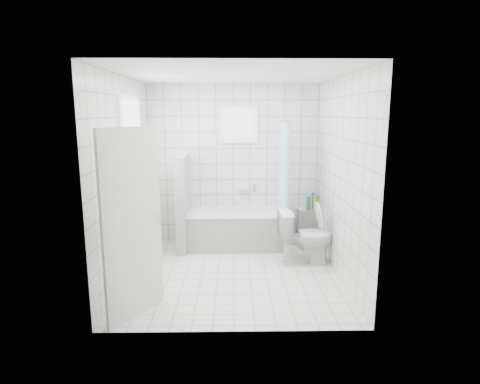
{
  "coord_description": "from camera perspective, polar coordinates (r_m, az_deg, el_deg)",
  "views": [
    {
      "loc": [
        -0.0,
        -5.14,
        2.13
      ],
      "look_at": [
        0.09,
        0.35,
        1.05
      ],
      "focal_mm": 30.0,
      "sensor_mm": 36.0,
      "label": 1
    }
  ],
  "objects": [
    {
      "name": "tub_faucet",
      "position": [
        6.72,
        0.51,
        0.16
      ],
      "size": [
        0.18,
        0.06,
        0.06
      ],
      "primitive_type": "cube",
      "color": "silver",
      "rests_on": "wall_back"
    },
    {
      "name": "ledge_bottles",
      "position": [
        6.76,
        10.29,
        -1.44
      ],
      "size": [
        0.18,
        0.18,
        0.28
      ],
      "color": "#C9D216",
      "rests_on": "tiled_ledge"
    },
    {
      "name": "bathtub",
      "position": [
        6.53,
        -0.3,
        -5.23
      ],
      "size": [
        1.6,
        0.77,
        0.58
      ],
      "color": "white",
      "rests_on": "ground"
    },
    {
      "name": "wall_right",
      "position": [
        5.39,
        14.12,
        1.94
      ],
      "size": [
        0.02,
        3.0,
        2.6
      ],
      "primitive_type": "cube",
      "color": "white",
      "rests_on": "ground"
    },
    {
      "name": "window_back",
      "position": [
        6.6,
        -0.1,
        9.57
      ],
      "size": [
        0.5,
        0.01,
        0.5
      ],
      "primitive_type": "cube",
      "color": "white",
      "rests_on": "wall_back"
    },
    {
      "name": "wall_back",
      "position": [
        6.69,
        -0.96,
        4.0
      ],
      "size": [
        2.8,
        0.02,
        2.6
      ],
      "primitive_type": "cube",
      "color": "white",
      "rests_on": "ground"
    },
    {
      "name": "window_left",
      "position": [
        5.63,
        -14.95,
        5.35
      ],
      "size": [
        0.01,
        0.9,
        1.4
      ],
      "primitive_type": "cube",
      "color": "white",
      "rests_on": "wall_left"
    },
    {
      "name": "sill_bottles",
      "position": [
        5.59,
        -14.38,
        -0.69
      ],
      "size": [
        0.15,
        0.63,
        0.29
      ],
      "color": "#36B3F6",
      "rests_on": "window_sill"
    },
    {
      "name": "ground",
      "position": [
        5.56,
        -0.9,
        -11.39
      ],
      "size": [
        3.0,
        3.0,
        0.0
      ],
      "primitive_type": "plane",
      "color": "white",
      "rests_on": "ground"
    },
    {
      "name": "door",
      "position": [
        4.28,
        -15.01,
        -4.56
      ],
      "size": [
        0.46,
        0.7,
        2.0
      ],
      "primitive_type": "cube",
      "rotation": [
        0.0,
        0.0,
        -0.56
      ],
      "color": "silver",
      "rests_on": "ground"
    },
    {
      "name": "toilet",
      "position": [
        5.83,
        9.31,
        -6.33
      ],
      "size": [
        0.79,
        0.48,
        0.79
      ],
      "primitive_type": "imported",
      "rotation": [
        0.0,
        0.0,
        1.62
      ],
      "color": "white",
      "rests_on": "ground"
    },
    {
      "name": "shower_curtain",
      "position": [
        6.25,
        6.5,
        1.57
      ],
      "size": [
        0.14,
        0.48,
        1.78
      ],
      "primitive_type": null,
      "color": "#56DAFD",
      "rests_on": "curtain_rod"
    },
    {
      "name": "tiled_ledge",
      "position": [
        6.9,
        9.83,
        -4.64
      ],
      "size": [
        0.4,
        0.24,
        0.55
      ],
      "primitive_type": "cube",
      "color": "white",
      "rests_on": "ground"
    },
    {
      "name": "partition_wall",
      "position": [
        6.41,
        -8.05,
        -1.41
      ],
      "size": [
        0.15,
        0.85,
        1.5
      ],
      "primitive_type": "cube",
      "color": "white",
      "rests_on": "ground"
    },
    {
      "name": "wall_left",
      "position": [
        5.39,
        -16.01,
        1.84
      ],
      "size": [
        0.02,
        3.0,
        2.6
      ],
      "primitive_type": "cube",
      "color": "white",
      "rests_on": "ground"
    },
    {
      "name": "curtain_rod",
      "position": [
        6.29,
        6.53,
        9.88
      ],
      "size": [
        0.02,
        0.8,
        0.02
      ],
      "primitive_type": "cylinder",
      "rotation": [
        1.57,
        0.0,
        0.0
      ],
      "color": "silver",
      "rests_on": "wall_back"
    },
    {
      "name": "ceiling",
      "position": [
        5.16,
        -1.0,
        16.36
      ],
      "size": [
        3.0,
        3.0,
        0.0
      ],
      "primitive_type": "plane",
      "rotation": [
        3.14,
        0.0,
        0.0
      ],
      "color": "white",
      "rests_on": "ground"
    },
    {
      "name": "wall_front",
      "position": [
        3.73,
        -0.92,
        -1.72
      ],
      "size": [
        2.8,
        0.02,
        2.6
      ],
      "primitive_type": "cube",
      "color": "white",
      "rests_on": "ground"
    },
    {
      "name": "window_sill",
      "position": [
        5.74,
        -14.15,
        -2.01
      ],
      "size": [
        0.18,
        1.02,
        0.08
      ],
      "primitive_type": "cube",
      "color": "white",
      "rests_on": "wall_left"
    }
  ]
}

